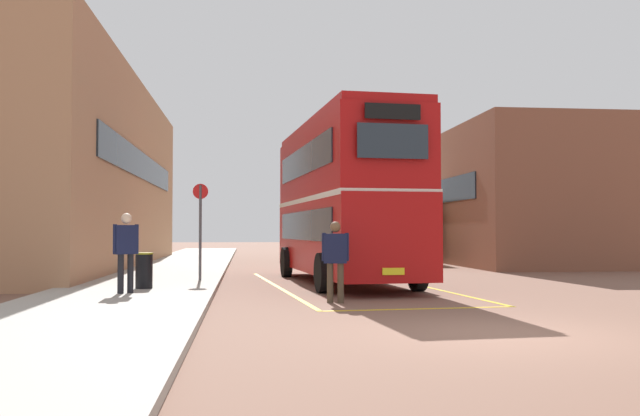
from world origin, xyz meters
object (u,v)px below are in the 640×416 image
pedestrian_boarding (335,255)px  bus_stop_sign (200,222)px  pedestrian_waiting_near (126,246)px  double_decker_bus (343,198)px  litter_bin (144,270)px  single_deck_bus (390,229)px

pedestrian_boarding → bus_stop_sign: size_ratio=0.63×
pedestrian_waiting_near → double_decker_bus: bearing=37.4°
pedestrian_waiting_near → litter_bin: size_ratio=2.07×
double_decker_bus → bus_stop_sign: bearing=-177.1°
litter_bin → bus_stop_sign: 3.24m
double_decker_bus → single_deck_bus: size_ratio=1.03×
single_deck_bus → pedestrian_boarding: (-5.74, -21.21, -0.62)m
double_decker_bus → bus_stop_sign: double_decker_bus is taller
litter_bin → double_decker_bus: bearing=29.0°
double_decker_bus → litter_bin: size_ratio=11.34×
pedestrian_waiting_near → litter_bin: pedestrian_waiting_near is taller
pedestrian_boarding → litter_bin: bearing=150.1°
pedestrian_boarding → bus_stop_sign: bearing=121.3°
single_deck_bus → litter_bin: size_ratio=10.99×
double_decker_bus → single_deck_bus: bearing=73.1°
single_deck_bus → litter_bin: (-10.14, -18.68, -1.06)m
single_deck_bus → pedestrian_waiting_near: size_ratio=5.31×
pedestrian_boarding → pedestrian_waiting_near: size_ratio=0.97×
pedestrian_boarding → pedestrian_waiting_near: bearing=165.0°
bus_stop_sign → single_deck_bus: bearing=60.6°
single_deck_bus → bus_stop_sign: size_ratio=3.48×
double_decker_bus → pedestrian_waiting_near: double_decker_bus is taller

